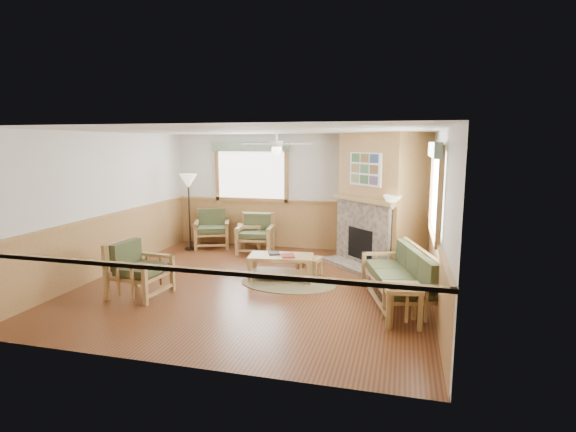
% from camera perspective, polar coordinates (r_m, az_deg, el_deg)
% --- Properties ---
extents(floor, '(6.00, 6.00, 0.01)m').
position_cam_1_polar(floor, '(8.09, -4.04, -8.76)').
color(floor, brown).
rests_on(floor, ground).
extents(ceiling, '(6.00, 6.00, 0.01)m').
position_cam_1_polar(ceiling, '(7.70, -4.27, 10.75)').
color(ceiling, white).
rests_on(ceiling, floor).
extents(wall_back, '(6.00, 0.02, 2.70)m').
position_cam_1_polar(wall_back, '(10.64, 1.03, 3.10)').
color(wall_back, silver).
rests_on(wall_back, floor).
extents(wall_front, '(6.00, 0.02, 2.70)m').
position_cam_1_polar(wall_front, '(5.08, -15.05, -4.15)').
color(wall_front, silver).
rests_on(wall_front, floor).
extents(wall_left, '(0.02, 6.00, 2.70)m').
position_cam_1_polar(wall_left, '(9.19, -22.18, 1.41)').
color(wall_left, silver).
rests_on(wall_left, floor).
extents(wall_right, '(0.02, 6.00, 2.70)m').
position_cam_1_polar(wall_right, '(7.40, 18.45, -0.14)').
color(wall_right, silver).
rests_on(wall_right, floor).
extents(wainscot, '(6.00, 6.00, 1.10)m').
position_cam_1_polar(wainscot, '(7.94, -4.08, -4.95)').
color(wainscot, '#AA7D45').
rests_on(wainscot, floor).
extents(fireplace, '(3.11, 3.11, 2.70)m').
position_cam_1_polar(fireplace, '(9.42, 11.87, 2.08)').
color(fireplace, '#AA7D45').
rests_on(fireplace, floor).
extents(window_back, '(1.90, 0.16, 1.50)m').
position_cam_1_polar(window_back, '(10.85, -4.74, 9.43)').
color(window_back, white).
rests_on(window_back, wall_back).
extents(window_right, '(0.16, 1.90, 1.50)m').
position_cam_1_polar(window_right, '(7.10, 18.72, 9.04)').
color(window_right, white).
rests_on(window_right, wall_right).
extents(ceiling_fan, '(1.59, 1.59, 0.36)m').
position_cam_1_polar(ceiling_fan, '(7.89, -1.46, 10.45)').
color(ceiling_fan, white).
rests_on(ceiling_fan, ceiling).
extents(sofa, '(2.04, 1.28, 0.87)m').
position_cam_1_polar(sofa, '(7.24, 13.85, -7.56)').
color(sofa, '#A3804C').
rests_on(sofa, floor).
extents(armchair_back_left, '(1.03, 1.03, 0.90)m').
position_cam_1_polar(armchair_back_left, '(10.99, -9.62, -1.59)').
color(armchair_back_left, '#A3804C').
rests_on(armchair_back_left, floor).
extents(armchair_back_right, '(0.87, 0.87, 0.87)m').
position_cam_1_polar(armchair_back_right, '(10.33, -4.17, -2.25)').
color(armchair_back_right, '#A3804C').
rests_on(armchair_back_right, floor).
extents(armchair_left, '(0.87, 0.87, 0.91)m').
position_cam_1_polar(armchair_left, '(7.81, -18.29, -6.40)').
color(armchair_left, '#A3804C').
rests_on(armchair_left, floor).
extents(coffee_table, '(1.23, 0.74, 0.46)m').
position_cam_1_polar(coffee_table, '(8.31, -0.91, -6.55)').
color(coffee_table, '#A3804C').
rests_on(coffee_table, floor).
extents(end_table_chairs, '(0.68, 0.66, 0.59)m').
position_cam_1_polar(end_table_chairs, '(10.68, -4.98, -2.65)').
color(end_table_chairs, '#A3804C').
rests_on(end_table_chairs, floor).
extents(end_table_sofa, '(0.57, 0.56, 0.56)m').
position_cam_1_polar(end_table_sofa, '(6.52, 14.25, -10.93)').
color(end_table_sofa, '#A3804C').
rests_on(end_table_sofa, floor).
extents(footstool, '(0.45, 0.45, 0.36)m').
position_cam_1_polar(footstool, '(8.54, 2.73, -6.49)').
color(footstool, '#A3804C').
rests_on(footstool, floor).
extents(braided_rug, '(2.30, 2.30, 0.01)m').
position_cam_1_polar(braided_rug, '(8.15, 0.06, -8.52)').
color(braided_rug, brown).
rests_on(braided_rug, floor).
extents(floor_lamp_left, '(0.44, 0.44, 1.80)m').
position_cam_1_polar(floor_lamp_left, '(10.76, -12.42, 0.52)').
color(floor_lamp_left, black).
rests_on(floor_lamp_left, floor).
extents(floor_lamp_right, '(0.45, 0.45, 1.55)m').
position_cam_1_polar(floor_lamp_right, '(8.64, 12.94, -2.48)').
color(floor_lamp_right, black).
rests_on(floor_lamp_right, floor).
extents(book_red, '(0.31, 0.36, 0.03)m').
position_cam_1_polar(book_red, '(8.15, 0.01, -4.95)').
color(book_red, maroon).
rests_on(book_red, coffee_table).
extents(book_dark, '(0.29, 0.33, 0.03)m').
position_cam_1_polar(book_dark, '(8.35, -1.78, -4.65)').
color(book_dark, black).
rests_on(book_dark, coffee_table).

